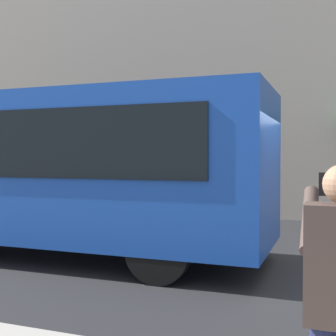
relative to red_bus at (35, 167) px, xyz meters
name	(u,v)px	position (x,y,z in m)	size (l,w,h in m)	color
ground_plane	(260,273)	(-4.33, -0.04, -1.68)	(60.00, 60.00, 0.00)	#232326
building_facade_far	(296,21)	(-4.35, -6.83, 4.30)	(28.00, 1.55, 12.00)	#A89E8E
red_bus	(35,167)	(0.00, 0.00, 0.00)	(9.05, 2.54, 3.08)	#1947AD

